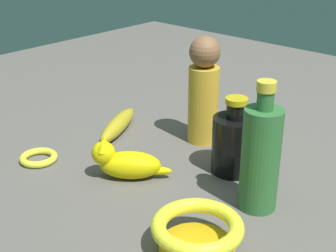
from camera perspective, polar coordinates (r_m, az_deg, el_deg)
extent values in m
plane|color=#5B5651|center=(1.01, 0.00, -4.38)|extent=(2.00, 2.00, 0.00)
cylinder|color=#2D643E|center=(1.08, 10.89, -2.27)|extent=(0.03, 0.03, 0.02)
cylinder|color=#ECE70A|center=(1.07, 10.93, -1.81)|extent=(0.03, 0.03, 0.00)
cylinder|color=black|center=(1.07, 10.96, -1.47)|extent=(0.03, 0.03, 0.01)
ellipsoid|color=yellow|center=(0.95, -4.39, -4.53)|extent=(0.12, 0.13, 0.05)
sphere|color=yellow|center=(0.95, -7.48, -3.13)|extent=(0.05, 0.05, 0.05)
cone|color=yellow|center=(0.93, -7.68, -2.40)|extent=(0.02, 0.02, 0.02)
cone|color=yellow|center=(0.95, -7.41, -1.73)|extent=(0.02, 0.02, 0.02)
ellipsoid|color=yellow|center=(0.95, -1.15, -5.20)|extent=(0.05, 0.05, 0.02)
cylinder|color=gold|center=(1.08, 4.09, 2.45)|extent=(0.08, 0.08, 0.17)
sphere|color=brown|center=(1.04, 4.28, 8.54)|extent=(0.07, 0.07, 0.07)
torus|color=yellow|center=(1.05, -14.75, -3.56)|extent=(0.08, 0.08, 0.01)
ellipsoid|color=gold|center=(1.15, -5.79, 0.14)|extent=(0.19, 0.12, 0.04)
cylinder|color=gold|center=(0.77, 3.36, -13.83)|extent=(0.12, 0.12, 0.01)
torus|color=yellow|center=(0.75, 3.42, -11.56)|extent=(0.14, 0.14, 0.02)
cylinder|color=#2F6A33|center=(0.84, 10.64, -3.88)|extent=(0.07, 0.07, 0.18)
cylinder|color=#2F6A33|center=(0.80, 11.21, 2.93)|extent=(0.03, 0.03, 0.03)
cylinder|color=gold|center=(0.79, 11.34, 4.56)|extent=(0.03, 0.03, 0.02)
cylinder|color=black|center=(0.97, 7.65, -2.18)|extent=(0.09, 0.09, 0.11)
cylinder|color=black|center=(0.94, 7.89, 1.75)|extent=(0.04, 0.04, 0.03)
cylinder|color=gold|center=(0.93, 7.96, 2.92)|extent=(0.04, 0.04, 0.01)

